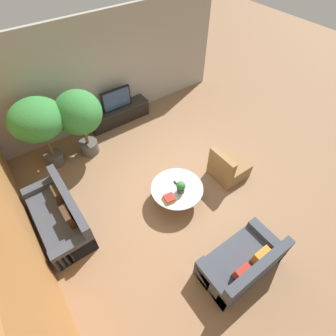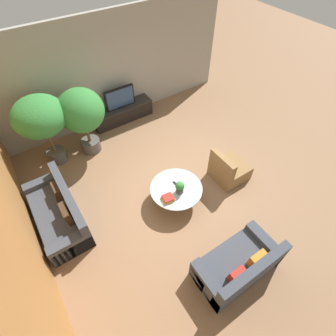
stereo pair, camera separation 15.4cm
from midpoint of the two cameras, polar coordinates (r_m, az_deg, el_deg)
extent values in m
plane|color=#8C6647|center=(6.52, 0.62, -3.16)|extent=(24.00, 24.00, 0.00)
cube|color=#A39E93|center=(7.82, -14.41, 19.57)|extent=(7.40, 0.12, 3.00)
cube|color=#B2753D|center=(5.06, -32.47, -7.65)|extent=(0.12, 7.40, 3.00)
cube|color=black|center=(8.26, -11.17, 11.39)|extent=(1.85, 0.48, 0.48)
cube|color=#2D2823|center=(8.13, -11.41, 12.67)|extent=(1.88, 0.50, 0.02)
cube|color=black|center=(7.95, -11.76, 14.52)|extent=(0.89, 0.08, 0.62)
cube|color=navy|center=(7.92, -11.62, 14.39)|extent=(0.82, 0.00, 0.56)
cube|color=black|center=(8.11, -11.43, 12.79)|extent=(0.27, 0.13, 0.02)
cylinder|color=#756656|center=(6.21, 1.17, -6.74)|extent=(0.65, 0.65, 0.02)
cylinder|color=#756656|center=(6.05, 1.20, -5.65)|extent=(0.10, 0.10, 0.42)
cylinder|color=#A8B2B7|center=(5.87, 1.23, -4.39)|extent=(1.18, 1.18, 0.02)
cube|color=#3D424C|center=(6.17, -23.27, -10.26)|extent=(0.84, 1.95, 0.42)
cube|color=#3D424C|center=(5.83, -21.49, -6.61)|extent=(0.16, 1.95, 0.42)
cube|color=#3D424C|center=(6.69, -25.86, -4.52)|extent=(0.84, 0.20, 0.54)
cube|color=#3D424C|center=(5.63, -20.46, -16.40)|extent=(0.84, 0.20, 0.54)
cube|color=#422D1E|center=(6.10, -23.80, -5.39)|extent=(0.16, 0.35, 0.33)
cube|color=#422D1E|center=(5.65, -21.66, -9.87)|extent=(0.15, 0.39, 0.36)
cube|color=#3D424C|center=(5.43, 14.47, -19.30)|extent=(1.57, 0.84, 0.42)
cube|color=#3D424C|center=(5.01, 18.33, -20.14)|extent=(1.57, 0.16, 0.42)
cube|color=#3D424C|center=(5.69, 19.50, -14.84)|extent=(0.20, 0.84, 0.54)
cube|color=#3D424C|center=(5.14, 8.87, -23.56)|extent=(0.20, 0.84, 0.54)
cube|color=orange|center=(5.19, 18.62, -17.53)|extent=(0.32, 0.14, 0.30)
cube|color=#B23328|center=(5.00, 14.76, -20.92)|extent=(0.29, 0.15, 0.27)
cube|color=olive|center=(6.70, 12.49, -0.21)|extent=(0.80, 0.76, 0.40)
cube|color=olive|center=(6.20, 10.97, 1.06)|extent=(0.14, 0.76, 0.46)
cylinder|color=#514C47|center=(7.47, -23.94, 1.93)|extent=(0.46, 0.46, 0.34)
cylinder|color=brown|center=(7.15, -25.13, 4.61)|extent=(0.08, 0.08, 0.64)
ellipsoid|color=#337F38|center=(6.69, -27.29, 9.37)|extent=(1.23, 1.23, 0.92)
cylinder|color=#514C47|center=(7.46, -17.36, 4.38)|extent=(0.49, 0.49, 0.34)
cylinder|color=brown|center=(7.21, -18.05, 6.57)|extent=(0.08, 0.08, 0.43)
ellipsoid|color=#337F38|center=(6.76, -19.56, 11.29)|extent=(1.13, 1.13, 1.08)
cylinder|color=#514C47|center=(5.76, 2.01, -4.75)|extent=(0.17, 0.17, 0.12)
sphere|color=#337F38|center=(5.65, 2.05, -3.88)|extent=(0.20, 0.20, 0.20)
cube|color=gold|center=(5.66, -0.45, -6.70)|extent=(0.28, 0.24, 0.04)
cube|color=#A32823|center=(5.63, -0.47, -6.48)|extent=(0.25, 0.24, 0.04)
cube|color=black|center=(5.92, 1.05, -3.40)|extent=(0.05, 0.16, 0.02)
camera|label=1|loc=(0.08, -90.72, -0.82)|focal=28.00mm
camera|label=2|loc=(0.08, 89.28, 0.82)|focal=28.00mm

